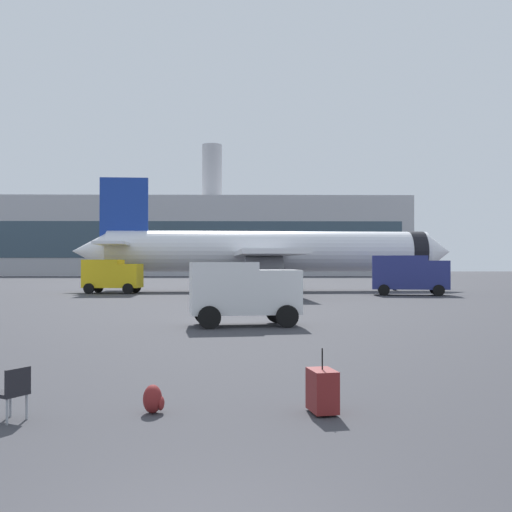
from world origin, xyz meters
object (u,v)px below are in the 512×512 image
at_px(cargo_van, 243,290).
at_px(rolling_suitcase, 322,390).
at_px(airplane_at_gate, 267,252).
at_px(safety_cone_near, 230,286).
at_px(gate_chair, 12,390).
at_px(traveller_backpack, 154,399).
at_px(fuel_truck, 409,273).
at_px(service_truck, 112,275).
at_px(safety_cone_mid, 195,297).

relative_size(cargo_van, rolling_suitcase, 4.23).
bearing_deg(cargo_van, rolling_suitcase, -84.40).
height_order(airplane_at_gate, rolling_suitcase, airplane_at_gate).
height_order(safety_cone_near, gate_chair, gate_chair).
relative_size(cargo_van, traveller_backpack, 9.69).
relative_size(safety_cone_near, rolling_suitcase, 0.57).
relative_size(fuel_truck, cargo_van, 1.36).
xyz_separation_m(service_truck, safety_cone_near, (9.80, 10.24, -1.30)).
bearing_deg(rolling_suitcase, safety_cone_mid, 98.92).
height_order(fuel_truck, rolling_suitcase, fuel_truck).
distance_m(airplane_at_gate, gate_chair, 47.99).
height_order(cargo_van, safety_cone_mid, cargo_van).
xyz_separation_m(safety_cone_near, traveller_backpack, (0.23, -52.56, -0.07)).
bearing_deg(airplane_at_gate, fuel_truck, -35.87).
bearing_deg(traveller_backpack, fuel_truck, 69.36).
bearing_deg(rolling_suitcase, traveller_backpack, 178.59).
height_order(safety_cone_mid, rolling_suitcase, rolling_suitcase).
relative_size(fuel_truck, traveller_backpack, 13.22).
distance_m(rolling_suitcase, gate_chair, 5.06).
relative_size(airplane_at_gate, rolling_suitcase, 32.50).
bearing_deg(traveller_backpack, service_truck, 103.34).
distance_m(safety_cone_near, gate_chair, 53.10).
bearing_deg(airplane_at_gate, gate_chair, -96.75).
distance_m(rolling_suitcase, traveller_backpack, 2.86).
bearing_deg(cargo_van, gate_chair, -103.43).
xyz_separation_m(service_truck, fuel_truck, (24.70, -3.39, 0.16)).
xyz_separation_m(cargo_van, rolling_suitcase, (1.44, -14.66, -1.06)).
bearing_deg(traveller_backpack, safety_cone_near, 90.26).
distance_m(fuel_truck, safety_cone_near, 20.25).
bearing_deg(safety_cone_mid, rolling_suitcase, -81.08).
height_order(airplane_at_gate, fuel_truck, airplane_at_gate).
bearing_deg(safety_cone_mid, safety_cone_near, 85.77).
distance_m(service_truck, gate_chair, 43.55).
height_order(service_truck, traveller_backpack, service_truck).
distance_m(service_truck, safety_cone_mid, 14.70).
bearing_deg(gate_chair, fuel_truck, 66.86).
xyz_separation_m(rolling_suitcase, traveller_backpack, (-2.85, 0.07, -0.16)).
bearing_deg(rolling_suitcase, cargo_van, 95.60).
bearing_deg(cargo_van, service_truck, 112.43).
xyz_separation_m(cargo_van, safety_cone_mid, (-3.31, 15.57, -1.13)).
distance_m(service_truck, cargo_van, 30.01).
bearing_deg(airplane_at_gate, traveller_backpack, -94.18).
bearing_deg(gate_chair, airplane_at_gate, 83.25).
xyz_separation_m(airplane_at_gate, safety_cone_near, (-3.67, 5.51, -3.35)).
bearing_deg(service_truck, cargo_van, -67.57).
height_order(rolling_suitcase, traveller_backpack, rolling_suitcase).
relative_size(traveller_backpack, gate_chair, 0.56).
height_order(service_truck, safety_cone_mid, service_truck).
distance_m(airplane_at_gate, service_truck, 14.43).
xyz_separation_m(fuel_truck, safety_cone_near, (-14.90, 13.63, -1.47)).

